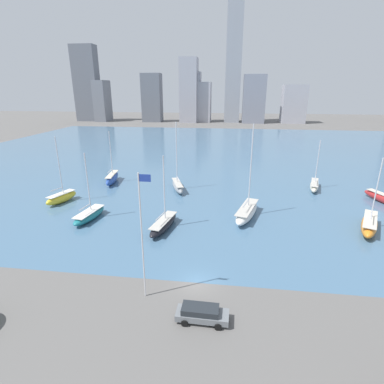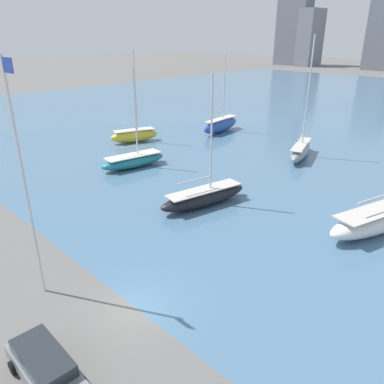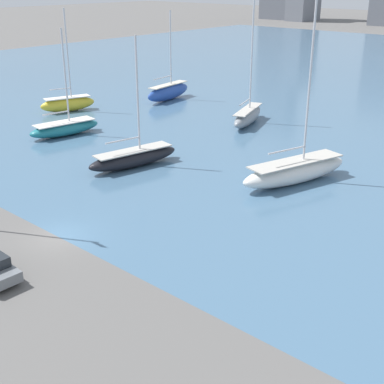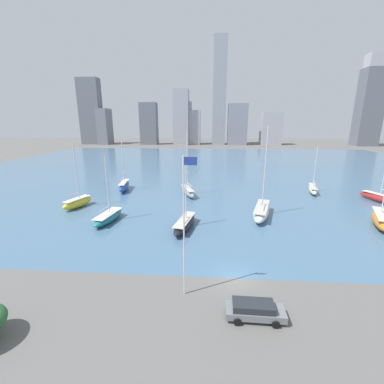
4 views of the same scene
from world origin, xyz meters
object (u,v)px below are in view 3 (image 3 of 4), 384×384
sailboat_gray (248,115)px  sailboat_black (134,157)px  sailboat_yellow (68,103)px  sailboat_white (295,170)px  sailboat_teal (65,128)px  sailboat_blue (168,92)px

sailboat_gray → sailboat_black: 19.04m
sailboat_gray → sailboat_yellow: size_ratio=1.15×
sailboat_white → sailboat_gray: bearing=154.2°
sailboat_black → sailboat_white: bearing=36.5°
sailboat_gray → sailboat_white: sailboat_white is taller
sailboat_yellow → sailboat_gray: bearing=44.4°
sailboat_yellow → sailboat_black: sailboat_yellow is taller
sailboat_yellow → sailboat_white: size_ratio=0.80×
sailboat_teal → sailboat_white: 26.55m
sailboat_teal → sailboat_blue: 20.68m
sailboat_blue → sailboat_yellow: bearing=-117.7°
sailboat_gray → sailboat_yellow: sailboat_gray is taller
sailboat_gray → sailboat_teal: (-11.99, -17.04, -0.19)m
sailboat_teal → sailboat_yellow: bearing=150.8°
sailboat_teal → sailboat_gray: bearing=63.5°
sailboat_yellow → sailboat_white: sailboat_white is taller
sailboat_yellow → sailboat_blue: size_ratio=1.06×
sailboat_white → sailboat_blue: bearing=168.2°
sailboat_teal → sailboat_black: sailboat_black is taller
sailboat_teal → sailboat_black: bearing=0.1°
sailboat_yellow → sailboat_black: (22.04, -8.88, -0.16)m
sailboat_gray → sailboat_teal: 20.83m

